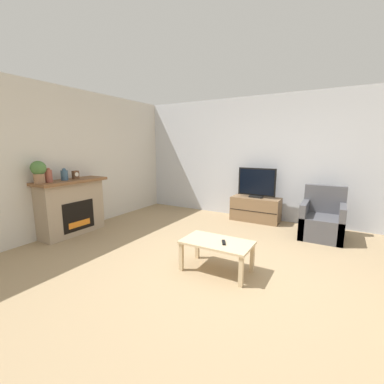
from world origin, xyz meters
The scene contains 13 objects.
ground_plane centered at (0.00, 0.00, 0.00)m, with size 24.00×24.00×0.00m, color #9E8460.
wall_back centered at (0.00, 2.86, 1.35)m, with size 12.00×0.06×2.70m.
wall_left centered at (-3.32, 0.00, 1.35)m, with size 0.06×12.00×2.70m.
fireplace centered at (-3.09, 0.01, 0.52)m, with size 0.51×1.27×1.02m.
mantel_vase_left centered at (-3.07, -0.37, 1.14)m, with size 0.11×0.11×0.25m.
mantel_vase_centre_left centered at (-3.07, -0.08, 1.12)m, with size 0.12×0.12×0.22m.
mantel_clock centered at (-3.07, 0.14, 1.10)m, with size 0.08×0.11×0.15m.
potted_plant centered at (-3.07, -0.53, 1.23)m, with size 0.24×0.24×0.37m.
tv_stand centered at (-0.36, 2.56, 0.26)m, with size 1.03×0.46×0.52m.
tv centered at (-0.36, 2.56, 0.82)m, with size 0.81×0.18×0.64m.
armchair centered at (0.97, 2.14, 0.29)m, with size 0.70×0.76×0.91m.
coffee_table centered at (-0.14, 0.02, 0.35)m, with size 0.90×0.52×0.41m.
remote centered at (-0.03, 0.00, 0.42)m, with size 0.10×0.15×0.02m.
Camera 1 is at (1.16, -2.88, 1.63)m, focal length 24.00 mm.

